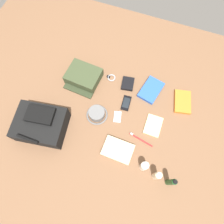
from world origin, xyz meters
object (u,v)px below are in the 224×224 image
(folded_towel, at_px, (118,150))
(media_player, at_px, (117,117))
(travel_guidebook, at_px, (151,90))
(wristwatch, at_px, (111,78))
(backpack, at_px, (41,124))
(bucket_hat, at_px, (97,114))
(toothpaste_tube, at_px, (144,166))
(toothbrush, at_px, (140,139))
(lotion_bottle, at_px, (157,176))
(wallet, at_px, (128,84))
(paperback_novel, at_px, (182,102))
(cell_phone, at_px, (126,103))
(toiletry_pouch, at_px, (83,77))
(shampoo_bottle, at_px, (171,182))
(notepad, at_px, (153,126))

(folded_towel, bearing_deg, media_player, -69.97)
(travel_guidebook, relative_size, wristwatch, 3.16)
(media_player, relative_size, wristwatch, 1.32)
(backpack, relative_size, media_player, 3.88)
(bucket_hat, bearing_deg, wristwatch, -87.91)
(toothpaste_tube, distance_m, folded_towel, 0.20)
(wristwatch, distance_m, toothbrush, 0.53)
(travel_guidebook, bearing_deg, toothpaste_tube, 100.87)
(lotion_bottle, xyz_separation_m, travel_guidebook, (0.20, -0.59, -0.05))
(wallet, bearing_deg, lotion_bottle, 113.85)
(bucket_hat, height_order, travel_guidebook, bucket_hat)
(backpack, xyz_separation_m, paperback_novel, (-0.88, -0.53, -0.06))
(cell_phone, xyz_separation_m, media_player, (0.02, 0.12, -0.00))
(toiletry_pouch, height_order, bucket_hat, toiletry_pouch)
(backpack, relative_size, travel_guidebook, 1.63)
(toiletry_pouch, height_order, toothbrush, toiletry_pouch)
(shampoo_bottle, distance_m, notepad, 0.39)
(cell_phone, xyz_separation_m, notepad, (-0.24, 0.10, 0.00))
(folded_towel, bearing_deg, wristwatch, -65.17)
(toiletry_pouch, bearing_deg, shampoo_bottle, 147.27)
(travel_guidebook, bearing_deg, folded_towel, 80.67)
(toothpaste_tube, bearing_deg, travel_guidebook, -79.13)
(backpack, xyz_separation_m, wristwatch, (-0.31, -0.54, -0.06))
(toiletry_pouch, bearing_deg, media_player, 149.50)
(lotion_bottle, height_order, toothpaste_tube, lotion_bottle)
(shampoo_bottle, relative_size, toothpaste_tube, 1.44)
(wristwatch, distance_m, notepad, 0.49)
(lotion_bottle, height_order, media_player, lotion_bottle)
(lotion_bottle, bearing_deg, toiletry_pouch, -35.30)
(toothpaste_tube, height_order, folded_towel, toothpaste_tube)
(media_player, xyz_separation_m, wristwatch, (0.16, -0.29, 0.00))
(media_player, bearing_deg, toothbrush, 153.20)
(wristwatch, bearing_deg, media_player, 118.34)
(toothpaste_tube, bearing_deg, toothbrush, -66.17)
(toothbrush, height_order, wallet, wallet)
(cell_phone, height_order, folded_towel, folded_towel)
(bucket_hat, distance_m, travel_guidebook, 0.45)
(lotion_bottle, bearing_deg, folded_towel, -14.66)
(folded_towel, bearing_deg, toothbrush, -132.86)
(lotion_bottle, distance_m, toothbrush, 0.27)
(shampoo_bottle, relative_size, wristwatch, 2.45)
(toothpaste_tube, distance_m, travel_guidebook, 0.57)
(paperback_novel, xyz_separation_m, travel_guidebook, (0.25, -0.01, 0.00))
(toiletry_pouch, bearing_deg, notepad, 163.37)
(toothbrush, bearing_deg, media_player, -26.80)
(travel_guidebook, xyz_separation_m, wristwatch, (0.32, -0.00, -0.01))
(cell_phone, bearing_deg, backpack, 37.63)
(toothpaste_tube, relative_size, cell_phone, 0.99)
(bucket_hat, distance_m, wallet, 0.34)
(toothbrush, height_order, notepad, toothbrush)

